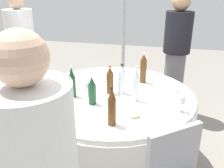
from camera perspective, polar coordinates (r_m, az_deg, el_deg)
The scene contains 21 objects.
ground_plane at distance 2.68m, azimuth -0.00°, elevation -16.66°, with size 10.00×10.00×0.00m, color gray.
dining_table at distance 2.35m, azimuth -0.00°, elevation -5.32°, with size 1.55×1.55×0.74m.
bottle_clear_far at distance 2.24m, azimuth 2.30°, elevation 0.99°, with size 0.07×0.07×0.28m.
bottle_brown_north at distance 2.51m, azimuth 7.30°, elevation 3.53°, with size 0.07×0.07×0.31m.
bottle_dark_green_near at distance 2.20m, azimuth -9.30°, elevation 0.29°, with size 0.07×0.07×0.29m.
bottle_clear_east at distance 2.10m, azimuth 5.57°, elevation -0.24°, with size 0.06×0.06×0.32m.
bottle_dark_green_inner at distance 2.05m, azimuth -4.68°, elevation -1.64°, with size 0.07×0.07×0.26m.
bottle_brown_mid at distance 2.24m, azimuth -0.48°, elevation 0.75°, with size 0.07×0.07×0.27m.
bottle_brown_south at distance 1.73m, azimuth -0.05°, elevation -5.51°, with size 0.06×0.06×0.30m.
wine_glass_east at distance 2.21m, azimuth -5.46°, elevation -0.32°, with size 0.08×0.08×0.14m.
wine_glass_inner at distance 2.00m, azimuth 15.84°, elevation -3.73°, with size 0.07×0.07×0.14m.
plate_front at distance 2.01m, azimuth -11.96°, elevation -6.01°, with size 0.22×0.22×0.04m.
plate_right at distance 1.88m, azimuth 5.31°, elevation -7.56°, with size 0.21×0.21×0.04m.
plate_outer at distance 2.69m, azimuth -3.37°, elevation 1.88°, with size 0.26×0.26×0.02m.
knife_north at distance 2.83m, azimuth 4.23°, elevation 2.81°, with size 0.18×0.02×0.01m, color silver.
knife_near at distance 2.44m, azimuth -0.00°, elevation -0.46°, with size 0.18×0.02×0.01m, color silver.
spoon_east at distance 2.58m, azimuth -8.37°, elevation 0.64°, with size 0.18×0.02×0.01m, color silver.
folded_napkin at distance 2.42m, azimuth 13.58°, elevation -1.07°, with size 0.15×0.15×0.02m, color white.
person_north at distance 3.31m, azimuth -19.98°, elevation 6.20°, with size 0.34×0.34×1.61m.
person_near at distance 3.28m, azimuth 14.71°, elevation 6.64°, with size 0.34×0.34×1.60m.
tent_pole_secondary at distance 4.70m, azimuth 2.83°, elevation 18.20°, with size 0.07×0.07×2.70m, color #B2B5B7.
Camera 1 is at (2.02, 0.49, 1.69)m, focal length 39.15 mm.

